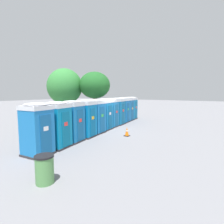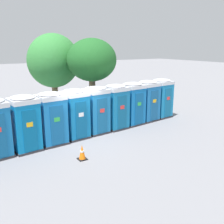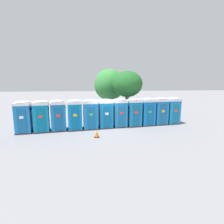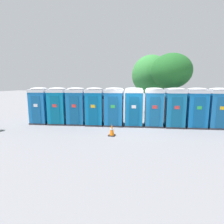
{
  "view_description": "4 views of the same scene",
  "coord_description": "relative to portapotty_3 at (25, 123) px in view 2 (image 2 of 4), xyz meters",
  "views": [
    {
      "loc": [
        -11.47,
        -8.03,
        2.99
      ],
      "look_at": [
        1.52,
        0.31,
        1.29
      ],
      "focal_mm": 28.0,
      "sensor_mm": 36.0,
      "label": 1
    },
    {
      "loc": [
        -5.23,
        -11.73,
        4.64
      ],
      "look_at": [
        2.37,
        0.41,
        0.98
      ],
      "focal_mm": 42.0,
      "sensor_mm": 36.0,
      "label": 2
    },
    {
      "loc": [
        -1.37,
        -14.72,
        4.0
      ],
      "look_at": [
        0.57,
        0.2,
        1.37
      ],
      "focal_mm": 28.0,
      "sensor_mm": 36.0,
      "label": 3
    },
    {
      "loc": [
        1.12,
        -11.36,
        2.73
      ],
      "look_at": [
        -1.45,
        -0.03,
        0.9
      ],
      "focal_mm": 28.0,
      "sensor_mm": 36.0,
      "label": 4
    }
  ],
  "objects": [
    {
      "name": "portapotty_5",
      "position": [
        2.59,
        0.34,
        -0.0
      ],
      "size": [
        1.3,
        1.32,
        2.54
      ],
      "color": "#2D2D33",
      "rests_on": "ground"
    },
    {
      "name": "portapotty_3",
      "position": [
        0.0,
        0.0,
        0.0
      ],
      "size": [
        1.3,
        1.33,
        2.54
      ],
      "color": "#2D2D33",
      "rests_on": "ground"
    },
    {
      "name": "portapotty_7",
      "position": [
        5.19,
        0.58,
        -0.0
      ],
      "size": [
        1.31,
        1.31,
        2.54
      ],
      "color": "#2D2D33",
      "rests_on": "ground"
    },
    {
      "name": "street_tree_0",
      "position": [
        5.12,
        3.23,
        2.43
      ],
      "size": [
        3.09,
        3.09,
        5.09
      ],
      "color": "brown",
      "rests_on": "ground"
    },
    {
      "name": "ground_plane",
      "position": [
        2.61,
        0.21,
        -1.28
      ],
      "size": [
        120.0,
        120.0,
        0.0
      ],
      "primitive_type": "plane",
      "color": "slate"
    },
    {
      "name": "portapotty_9",
      "position": [
        7.79,
        0.91,
        -0.0
      ],
      "size": [
        1.36,
        1.33,
        2.54
      ],
      "color": "#2D2D33",
      "rests_on": "ground"
    },
    {
      "name": "portapotty_10",
      "position": [
        9.08,
        1.07,
        -0.0
      ],
      "size": [
        1.31,
        1.32,
        2.54
      ],
      "color": "#2D2D33",
      "rests_on": "ground"
    },
    {
      "name": "traffic_cone",
      "position": [
        1.7,
        -2.27,
        -0.97
      ],
      "size": [
        0.36,
        0.36,
        0.64
      ],
      "color": "black",
      "rests_on": "ground"
    },
    {
      "name": "portapotty_6",
      "position": [
        3.89,
        0.49,
        0.0
      ],
      "size": [
        1.26,
        1.29,
        2.54
      ],
      "color": "#2D2D33",
      "rests_on": "ground"
    },
    {
      "name": "portapotty_4",
      "position": [
        1.3,
        0.15,
        -0.0
      ],
      "size": [
        1.32,
        1.29,
        2.54
      ],
      "color": "#2D2D33",
      "rests_on": "ground"
    },
    {
      "name": "portapotty_8",
      "position": [
        6.49,
        0.74,
        -0.0
      ],
      "size": [
        1.35,
        1.33,
        2.54
      ],
      "color": "#2D2D33",
      "rests_on": "ground"
    },
    {
      "name": "street_tree_1",
      "position": [
        3.57,
        5.85,
        2.32
      ],
      "size": [
        3.49,
        3.49,
        5.43
      ],
      "color": "brown",
      "rests_on": "ground"
    }
  ]
}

